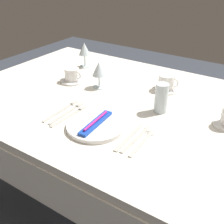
% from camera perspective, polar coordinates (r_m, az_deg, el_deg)
% --- Properties ---
extents(ground_plane, '(6.00, 6.00, 0.00)m').
position_cam_1_polar(ground_plane, '(1.84, 3.37, -19.32)').
color(ground_plane, '#383D47').
extents(dining_table, '(1.80, 1.11, 0.74)m').
position_cam_1_polar(dining_table, '(1.42, 4.13, -1.39)').
color(dining_table, silver).
rests_on(dining_table, ground).
extents(dinner_plate, '(0.24, 0.24, 0.02)m').
position_cam_1_polar(dinner_plate, '(1.19, -3.21, -2.80)').
color(dinner_plate, white).
rests_on(dinner_plate, dining_table).
extents(toothbrush_package, '(0.05, 0.21, 0.02)m').
position_cam_1_polar(toothbrush_package, '(1.18, -3.23, -2.11)').
color(toothbrush_package, blue).
rests_on(toothbrush_package, dinner_plate).
extents(fork_outer, '(0.02, 0.22, 0.00)m').
position_cam_1_polar(fork_outer, '(1.29, -8.27, -0.68)').
color(fork_outer, beige).
rests_on(fork_outer, dining_table).
extents(fork_inner, '(0.02, 0.23, 0.00)m').
position_cam_1_polar(fork_inner, '(1.32, -8.78, -0.08)').
color(fork_inner, beige).
rests_on(fork_inner, dining_table).
extents(fork_salad, '(0.02, 0.23, 0.00)m').
position_cam_1_polar(fork_salad, '(1.34, -9.88, 0.35)').
color(fork_salad, beige).
rests_on(fork_salad, dining_table).
extents(dinner_knife, '(0.03, 0.22, 0.00)m').
position_cam_1_polar(dinner_knife, '(1.13, 3.29, -5.08)').
color(dinner_knife, beige).
rests_on(dinner_knife, dining_table).
extents(spoon_soup, '(0.03, 0.22, 0.01)m').
position_cam_1_polar(spoon_soup, '(1.14, 5.54, -4.71)').
color(spoon_soup, beige).
rests_on(spoon_soup, dining_table).
extents(spoon_dessert, '(0.03, 0.20, 0.01)m').
position_cam_1_polar(spoon_dessert, '(1.12, 6.57, -5.46)').
color(spoon_dessert, beige).
rests_on(spoon_dessert, dining_table).
extents(saucer_left, '(0.14, 0.14, 0.01)m').
position_cam_1_polar(saucer_left, '(1.55, 10.61, 4.50)').
color(saucer_left, white).
rests_on(saucer_left, dining_table).
extents(coffee_cup_left, '(0.11, 0.08, 0.07)m').
position_cam_1_polar(coffee_cup_left, '(1.53, 10.81, 5.92)').
color(coffee_cup_left, white).
rests_on(coffee_cup_left, saucer_left).
extents(saucer_far, '(0.14, 0.14, 0.01)m').
position_cam_1_polar(saucer_far, '(1.64, -7.85, 6.19)').
color(saucer_far, white).
rests_on(saucer_far, dining_table).
extents(coffee_cup_far, '(0.11, 0.08, 0.07)m').
position_cam_1_polar(coffee_cup_far, '(1.63, -7.90, 7.44)').
color(coffee_cup_far, white).
rests_on(coffee_cup_far, saucer_far).
extents(wine_glass_centre, '(0.07, 0.07, 0.14)m').
position_cam_1_polar(wine_glass_centre, '(1.52, -2.59, 8.28)').
color(wine_glass_centre, silver).
rests_on(wine_glass_centre, dining_table).
extents(wine_glass_right, '(0.07, 0.07, 0.16)m').
position_cam_1_polar(wine_glass_right, '(1.82, -5.50, 12.14)').
color(wine_glass_right, silver).
rests_on(wine_glass_right, dining_table).
extents(drink_tumbler, '(0.06, 0.06, 0.14)m').
position_cam_1_polar(drink_tumbler, '(1.30, 9.73, 2.40)').
color(drink_tumbler, silver).
rests_on(drink_tumbler, dining_table).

